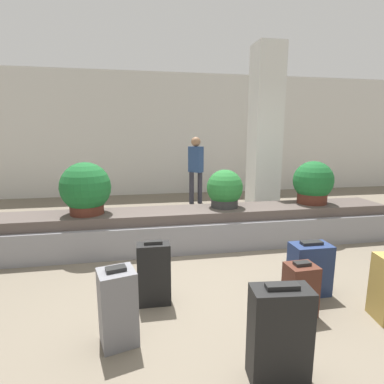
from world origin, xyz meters
TOP-DOWN VIEW (x-y plane):
  - ground_plane at (0.00, 0.00)m, footprint 18.00×18.00m
  - back_wall at (0.00, 5.54)m, footprint 18.00×0.06m
  - carousel at (0.00, 1.50)m, footprint 6.14×0.76m
  - pillar at (1.62, 2.76)m, footprint 0.50×0.50m
  - suitcase_0 at (-0.63, 0.05)m, footprint 0.31×0.17m
  - suitcase_2 at (0.92, -0.05)m, footprint 0.39×0.24m
  - suitcase_3 at (0.11, -1.02)m, footprint 0.40×0.24m
  - suitcase_4 at (-0.94, -0.47)m, footprint 0.32×0.30m
  - suitcase_5 at (0.64, -0.36)m, footprint 0.27×0.23m
  - potted_plant_0 at (-1.44, 1.50)m, footprint 0.66×0.66m
  - potted_plant_1 at (0.50, 1.54)m, footprint 0.53×0.53m
  - potted_plant_2 at (1.91, 1.55)m, footprint 0.60×0.60m
  - traveler_0 at (0.58, 4.19)m, footprint 0.34×0.36m

SIDE VIEW (x-z plane):
  - ground_plane at x=0.00m, z-range 0.00..0.00m
  - suitcase_5 at x=0.64m, z-range -0.01..0.48m
  - carousel at x=0.00m, z-range -0.01..0.53m
  - suitcase_2 at x=0.92m, z-range -0.01..0.54m
  - suitcase_0 at x=-0.63m, z-range -0.01..0.61m
  - suitcase_4 at x=-0.94m, z-range -0.01..0.61m
  - suitcase_3 at x=0.11m, z-range -0.01..0.66m
  - potted_plant_1 at x=0.50m, z-range 0.53..1.08m
  - potted_plant_2 at x=1.91m, z-range 0.53..1.19m
  - potted_plant_0 at x=-1.44m, z-range 0.53..1.23m
  - traveler_0 at x=0.58m, z-range 0.14..1.69m
  - back_wall at x=0.00m, z-range 0.00..3.20m
  - pillar at x=1.62m, z-range 0.00..3.20m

